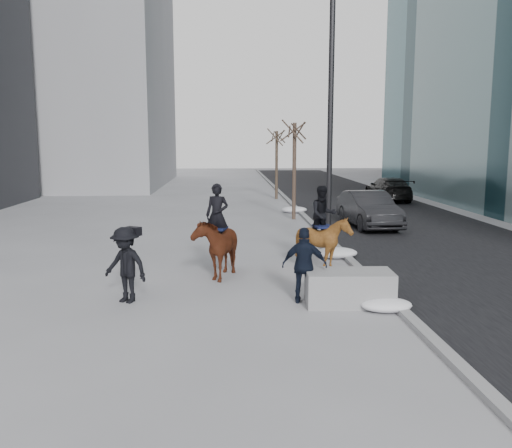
{
  "coord_description": "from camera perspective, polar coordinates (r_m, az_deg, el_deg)",
  "views": [
    {
      "loc": [
        -0.77,
        -13.04,
        3.7
      ],
      "look_at": [
        0.0,
        1.2,
        1.5
      ],
      "focal_mm": 38.0,
      "sensor_mm": 36.0,
      "label": 1
    }
  ],
  "objects": [
    {
      "name": "snow_piles",
      "position": [
        20.12,
        6.88,
        -1.42
      ],
      "size": [
        1.33,
        17.1,
        0.34
      ],
      "color": "silver",
      "rests_on": "ground"
    },
    {
      "name": "camera_crew",
      "position": [
        12.8,
        -13.56,
        -4.17
      ],
      "size": [
        1.31,
        1.13,
        1.75
      ],
      "color": "black",
      "rests_on": "ground"
    },
    {
      "name": "tree_far",
      "position": [
        34.56,
        2.18,
        6.59
      ],
      "size": [
        1.2,
        1.2,
        4.77
      ],
      "primitive_type": null,
      "color": "#372721",
      "rests_on": "ground"
    },
    {
      "name": "lamppost",
      "position": [
        18.14,
        7.81,
        12.79
      ],
      "size": [
        0.25,
        1.37,
        9.09
      ],
      "color": "black",
      "rests_on": "ground"
    },
    {
      "name": "planter",
      "position": [
        12.55,
        9.78,
        -6.65
      ],
      "size": [
        1.99,
        1.06,
        0.78
      ],
      "primitive_type": "cube",
      "rotation": [
        0.0,
        0.0,
        -0.04
      ],
      "color": "gray",
      "rests_on": "ground"
    },
    {
      "name": "car_far",
      "position": [
        34.77,
        13.76,
        3.62
      ],
      "size": [
        2.2,
        5.07,
        1.45
      ],
      "primitive_type": "imported",
      "rotation": [
        0.0,
        0.0,
        3.11
      ],
      "color": "black",
      "rests_on": "ground"
    },
    {
      "name": "car_near",
      "position": [
        23.86,
        11.78,
        1.54
      ],
      "size": [
        1.92,
        4.77,
        1.54
      ],
      "primitive_type": "imported",
      "rotation": [
        0.0,
        0.0,
        0.06
      ],
      "color": "black",
      "rests_on": "ground"
    },
    {
      "name": "curb",
      "position": [
        23.63,
        6.12,
        -0.14
      ],
      "size": [
        0.25,
        90.0,
        0.12
      ],
      "primitive_type": "cube",
      "color": "gray",
      "rests_on": "ground"
    },
    {
      "name": "feeder",
      "position": [
        12.45,
        5.13,
        -4.37
      ],
      "size": [
        1.08,
        0.94,
        1.75
      ],
      "color": "black",
      "rests_on": "ground"
    },
    {
      "name": "road",
      "position": [
        24.59,
        15.36,
        -0.18
      ],
      "size": [
        8.0,
        90.0,
        0.01
      ],
      "primitive_type": "cube",
      "color": "black",
      "rests_on": "ground"
    },
    {
      "name": "mounted_right",
      "position": [
        15.7,
        7.1,
        -1.3
      ],
      "size": [
        1.52,
        1.65,
        2.42
      ],
      "color": "#47250E",
      "rests_on": "ground"
    },
    {
      "name": "tree_near",
      "position": [
        25.56,
        4.05,
        6.09
      ],
      "size": [
        1.2,
        1.2,
        5.02
      ],
      "primitive_type": null,
      "color": "#372A20",
      "rests_on": "ground"
    },
    {
      "name": "mounted_left",
      "position": [
        14.86,
        -4.09,
        -1.93
      ],
      "size": [
        1.4,
        2.14,
        2.55
      ],
      "color": "#4E240F",
      "rests_on": "ground"
    },
    {
      "name": "ground",
      "position": [
        13.57,
        0.28,
        -7.05
      ],
      "size": [
        120.0,
        120.0,
        0.0
      ],
      "primitive_type": "plane",
      "color": "gray",
      "rests_on": "ground"
    }
  ]
}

